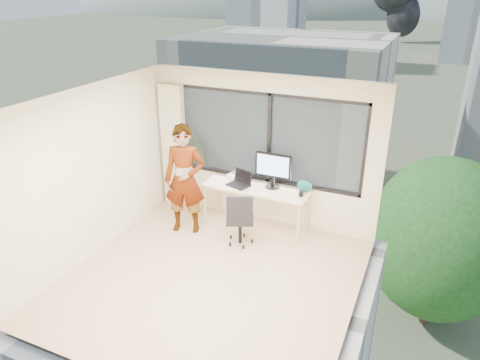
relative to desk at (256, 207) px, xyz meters
The scene contains 23 objects.
floor 1.70m from the desk, 90.00° to the right, with size 4.00×4.00×0.01m, color tan.
ceiling 2.78m from the desk, 90.00° to the right, with size 4.00×4.00×0.01m, color white.
wall_front 3.78m from the desk, 90.00° to the right, with size 4.00×0.01×2.60m, color beige.
wall_left 2.76m from the desk, 140.31° to the right, with size 0.01×4.00×2.60m, color beige.
wall_right 2.76m from the desk, 39.69° to the right, with size 0.01×4.00×2.60m, color beige.
window_wall 1.20m from the desk, 81.63° to the left, with size 3.30×0.16×1.55m, color black, non-canonical shape.
curtain 1.90m from the desk, behind, with size 0.45×0.14×2.30m, color #F2ECBD.
desk is the anchor object (origin of this frame).
chair 0.62m from the desk, 91.83° to the right, with size 0.49×0.49×0.96m, color black, non-canonical shape.
person 1.31m from the desk, 151.03° to the right, with size 0.68×0.45×1.87m, color #2D2D33.
monitor 0.74m from the desk, 23.41° to the left, with size 0.62×0.13×0.62m, color black, non-canonical shape.
game_console 0.64m from the desk, 152.15° to the left, with size 0.31×0.26×0.07m, color white.
laptop 0.58m from the desk, 166.66° to the right, with size 0.37×0.39×0.24m, color black, non-canonical shape.
cellphone 0.48m from the desk, 161.29° to the right, with size 0.11×0.05×0.01m, color black.
pen_cup 0.90m from the desk, ahead, with size 0.07×0.07×0.09m, color black.
handbag 0.94m from the desk, 11.03° to the left, with size 0.26×0.13×0.20m, color #0C4944.
exterior_ground 119.21m from the desk, 90.00° to the left, with size 400.00×400.00×0.04m, color #515B3D.
near_bldg_a 30.64m from the desk, 107.62° to the left, with size 16.00×12.00×14.00m, color beige.
far_tower_a 99.69m from the desk, 110.55° to the left, with size 14.00×14.00×28.00m, color silver.
far_tower_d 160.05m from the desk, 112.02° to the left, with size 16.00×14.00×22.00m, color silver.
hill_a 340.51m from the desk, 110.65° to the left, with size 288.00×216.00×90.00m, color slate.
tree_a 27.88m from the desk, 128.19° to the left, with size 7.00×7.00×8.00m, color #1E4D19, non-canonical shape.
tree_b 19.51m from the desk, 76.24° to the left, with size 7.60×7.60×9.00m, color #1E4D19, non-canonical shape.
Camera 1 is at (2.53, -4.69, 3.93)m, focal length 33.42 mm.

